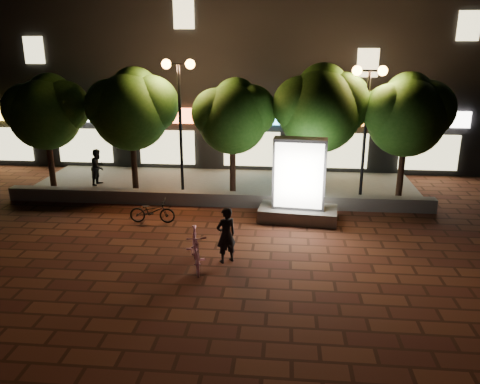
# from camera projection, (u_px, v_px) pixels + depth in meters

# --- Properties ---
(ground) EXTENTS (80.00, 80.00, 0.00)m
(ground) POSITION_uv_depth(u_px,v_px,m) (197.00, 249.00, 14.32)
(ground) COLOR #5C2F1C
(ground) RESTS_ON ground
(retaining_wall) EXTENTS (16.00, 0.45, 0.50)m
(retaining_wall) POSITION_uv_depth(u_px,v_px,m) (216.00, 199.00, 18.04)
(retaining_wall) COLOR slate
(retaining_wall) RESTS_ON ground
(sidewalk) EXTENTS (16.00, 5.00, 0.08)m
(sidewalk) POSITION_uv_depth(u_px,v_px,m) (224.00, 185.00, 20.48)
(sidewalk) COLOR slate
(sidewalk) RESTS_ON ground
(building_block) EXTENTS (28.00, 8.12, 11.30)m
(building_block) POSITION_uv_depth(u_px,v_px,m) (239.00, 59.00, 25.16)
(building_block) COLOR black
(building_block) RESTS_ON ground
(tree_far_left) EXTENTS (3.36, 2.80, 4.63)m
(tree_far_left) POSITION_uv_depth(u_px,v_px,m) (47.00, 110.00, 19.14)
(tree_far_left) COLOR black
(tree_far_left) RESTS_ON sidewalk
(tree_left) EXTENTS (3.60, 3.00, 4.89)m
(tree_left) POSITION_uv_depth(u_px,v_px,m) (132.00, 107.00, 18.78)
(tree_left) COLOR black
(tree_left) RESTS_ON sidewalk
(tree_mid) EXTENTS (3.24, 2.70, 4.50)m
(tree_mid) POSITION_uv_depth(u_px,v_px,m) (234.00, 114.00, 18.49)
(tree_mid) COLOR black
(tree_mid) RESTS_ON sidewalk
(tree_right) EXTENTS (3.72, 3.10, 5.07)m
(tree_right) POSITION_uv_depth(u_px,v_px,m) (321.00, 106.00, 18.09)
(tree_right) COLOR black
(tree_right) RESTS_ON sidewalk
(tree_far_right) EXTENTS (3.48, 2.90, 4.76)m
(tree_far_right) POSITION_uv_depth(u_px,v_px,m) (408.00, 112.00, 17.86)
(tree_far_right) COLOR black
(tree_far_right) RESTS_ON sidewalk
(street_lamp_left) EXTENTS (1.26, 0.36, 5.18)m
(street_lamp_left) POSITION_uv_depth(u_px,v_px,m) (179.00, 93.00, 18.18)
(street_lamp_left) COLOR black
(street_lamp_left) RESTS_ON sidewalk
(street_lamp_right) EXTENTS (1.26, 0.36, 4.98)m
(street_lamp_right) POSITION_uv_depth(u_px,v_px,m) (368.00, 98.00, 17.59)
(street_lamp_right) COLOR black
(street_lamp_right) RESTS_ON sidewalk
(ad_kiosk) EXTENTS (2.76, 1.58, 2.86)m
(ad_kiosk) POSITION_uv_depth(u_px,v_px,m) (299.00, 188.00, 16.30)
(ad_kiosk) COLOR slate
(ad_kiosk) RESTS_ON ground
(scooter_pink) EXTENTS (0.97, 1.89, 1.09)m
(scooter_pink) POSITION_uv_depth(u_px,v_px,m) (196.00, 249.00, 12.98)
(scooter_pink) COLOR #EE95C2
(scooter_pink) RESTS_ON ground
(rider) EXTENTS (0.70, 0.64, 1.60)m
(rider) POSITION_uv_depth(u_px,v_px,m) (226.00, 235.00, 13.25)
(rider) COLOR black
(rider) RESTS_ON ground
(scooter_parked) EXTENTS (1.56, 0.59, 0.81)m
(scooter_parked) POSITION_uv_depth(u_px,v_px,m) (152.00, 211.00, 16.27)
(scooter_parked) COLOR black
(scooter_parked) RESTS_ON ground
(pedestrian) EXTENTS (0.69, 0.83, 1.53)m
(pedestrian) POSITION_uv_depth(u_px,v_px,m) (98.00, 167.00, 20.24)
(pedestrian) COLOR black
(pedestrian) RESTS_ON sidewalk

